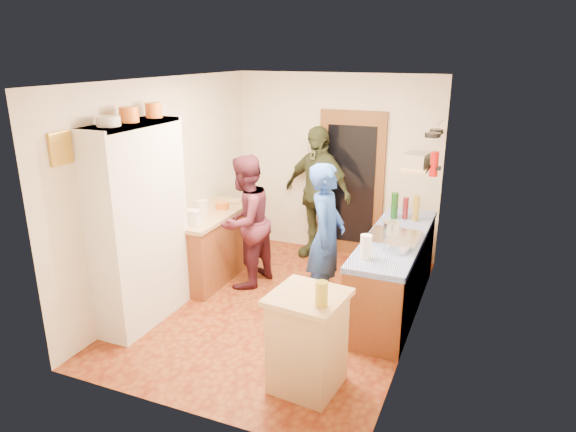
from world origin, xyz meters
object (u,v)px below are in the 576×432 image
Objects in this scene: hutch_body at (140,226)px; person_hob at (329,239)px; person_left at (249,221)px; right_counter_base at (393,274)px; island_base at (307,344)px; person_back at (317,193)px.

hutch_body is 1.28× the size of person_hob.
hutch_body is 1.45m from person_left.
person_hob reaches higher than person_left.
right_counter_base is (2.50, 1.30, -0.68)m from hutch_body.
person_hob reaches higher than island_base.
right_counter_base is 2.56× the size of island_base.
hutch_body is 1.30× the size of person_left.
right_counter_base is 1.30× the size of person_left.
person_hob is at bearing -157.66° from right_counter_base.
hutch_body reaches higher than person_hob.
person_back reaches higher than right_counter_base.
person_back is at bearing 64.95° from hutch_body.
right_counter_base is at bearing -72.63° from person_hob.
person_back is at bearing 19.10° from person_hob.
person_left is at bearing 61.93° from hutch_body.
hutch_body is at bearing 114.39° from person_hob.
person_left is at bearing 129.65° from island_base.
person_hob is 1.59m from person_back.
right_counter_base is 1.82m from island_base.
person_back is at bearing 139.30° from right_counter_base.
island_base is (-0.39, -1.78, 0.01)m from right_counter_base.
right_counter_base is at bearing 77.53° from island_base.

